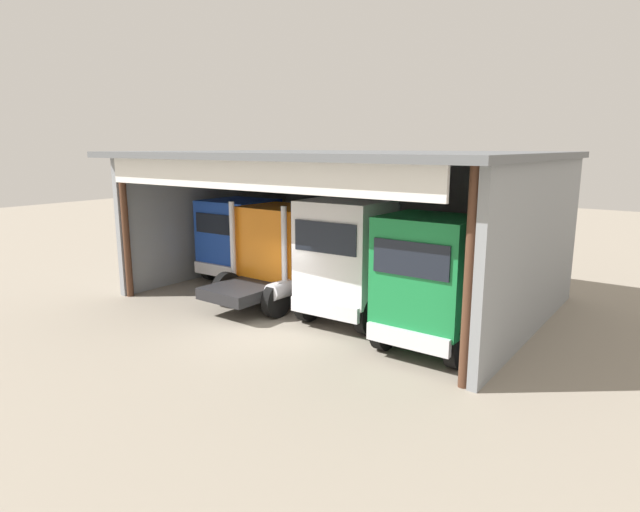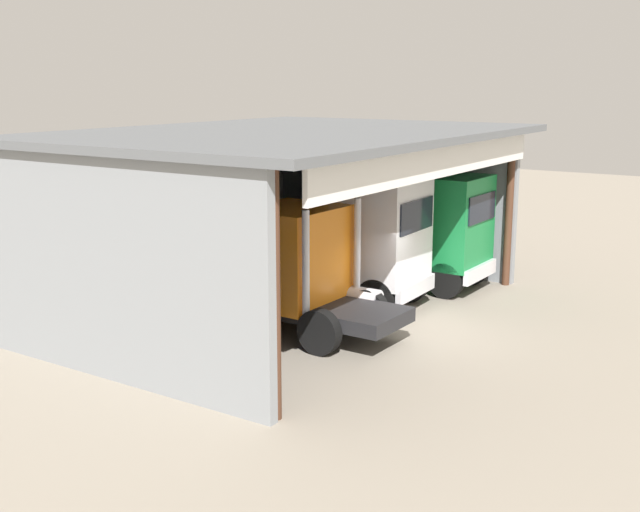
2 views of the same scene
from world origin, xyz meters
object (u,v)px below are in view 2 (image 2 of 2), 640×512
at_px(truck_orange_center_bay, 301,267).
at_px(truck_green_center_left_bay, 437,231).
at_px(tool_cart, 190,283).
at_px(truck_blue_left_bay, 175,285).
at_px(truck_white_yard_outside, 374,241).
at_px(oil_drum, 261,260).

xyz_separation_m(truck_orange_center_bay, truck_green_center_left_bay, (6.14, -0.95, 0.08)).
bearing_deg(truck_orange_center_bay, truck_green_center_left_bay, -7.83).
bearing_deg(tool_cart, truck_green_center_left_bay, -46.46).
bearing_deg(truck_orange_center_bay, truck_blue_left_bay, 155.98).
relative_size(truck_green_center_left_bay, tool_cart, 5.18).
distance_m(truck_blue_left_bay, truck_orange_center_bay, 3.43).
bearing_deg(truck_green_center_left_bay, truck_white_yard_outside, -10.04).
xyz_separation_m(truck_green_center_left_bay, oil_drum, (-1.44, 5.87, -1.38)).
xyz_separation_m(truck_orange_center_bay, tool_cart, (0.85, 4.62, -1.25)).
bearing_deg(truck_green_center_left_bay, tool_cart, -46.19).
distance_m(truck_orange_center_bay, oil_drum, 6.93).
bearing_deg(oil_drum, truck_green_center_left_bay, -76.26).
distance_m(truck_white_yard_outside, truck_green_center_left_bay, 3.08).
height_order(truck_orange_center_bay, oil_drum, truck_orange_center_bay).
distance_m(oil_drum, tool_cart, 3.87).
bearing_deg(truck_blue_left_bay, tool_cart, -142.99).
height_order(truck_orange_center_bay, tool_cart, truck_orange_center_bay).
xyz_separation_m(truck_orange_center_bay, oil_drum, (4.71, 4.92, -1.30)).
bearing_deg(tool_cart, oil_drum, 4.41).
relative_size(truck_blue_left_bay, truck_green_center_left_bay, 0.86).
height_order(truck_white_yard_outside, tool_cart, truck_white_yard_outside).
relative_size(truck_white_yard_outside, tool_cart, 4.23).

